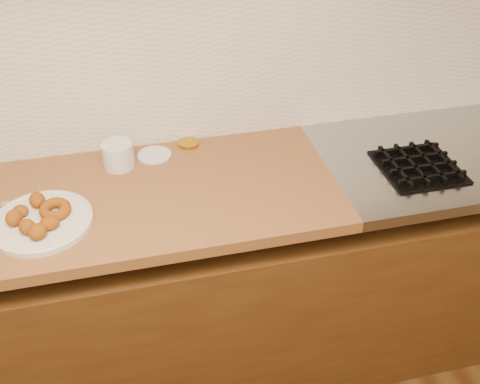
{
  "coord_description": "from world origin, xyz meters",
  "views": [
    {
      "loc": [
        -0.16,
        0.21,
        1.96
      ],
      "look_at": [
        0.17,
        1.58,
        0.93
      ],
      "focal_mm": 42.0,
      "sensor_mm": 36.0,
      "label": 1
    }
  ],
  "objects": [
    {
      "name": "base_cabinet",
      "position": [
        0.0,
        1.69,
        0.39
      ],
      "size": [
        3.6,
        0.6,
        0.77
      ],
      "primitive_type": "cube",
      "color": "#513014",
      "rests_on": "floor"
    },
    {
      "name": "fried_dough_chunks",
      "position": [
        -0.46,
        1.58,
        0.94
      ],
      "size": [
        0.16,
        0.22,
        0.05
      ],
      "color": "#823803",
      "rests_on": "donut_plate"
    },
    {
      "name": "tub_lid",
      "position": [
        -0.07,
        1.89,
        0.9
      ],
      "size": [
        0.16,
        0.16,
        0.01
      ],
      "primitive_type": "cylinder",
      "rotation": [
        0.0,
        0.0,
        0.42
      ],
      "color": "silver",
      "rests_on": "butcher_block"
    },
    {
      "name": "plastic_tub",
      "position": [
        -0.19,
        1.86,
        0.94
      ],
      "size": [
        0.14,
        0.14,
        0.09
      ],
      "primitive_type": "cylinder",
      "rotation": [
        0.0,
        0.0,
        0.42
      ],
      "color": "silver",
      "rests_on": "butcher_block"
    },
    {
      "name": "brass_jar_lid",
      "position": [
        0.06,
        1.94,
        0.91
      ],
      "size": [
        0.09,
        0.09,
        0.01
      ],
      "primitive_type": "cylinder",
      "rotation": [
        0.0,
        0.0,
        -0.17
      ],
      "color": "#B58818",
      "rests_on": "butcher_block"
    },
    {
      "name": "backsplash",
      "position": [
        0.0,
        1.99,
        1.2
      ],
      "size": [
        3.6,
        0.02,
        0.6
      ],
      "primitive_type": "cube",
      "color": "beige",
      "rests_on": "wall_back"
    },
    {
      "name": "wall_back",
      "position": [
        0.0,
        2.0,
        1.35
      ],
      "size": [
        4.0,
        0.02,
        2.7
      ],
      "primitive_type": "cube",
      "color": "#B7A68C",
      "rests_on": "ground"
    },
    {
      "name": "ring_donut",
      "position": [
        -0.39,
        1.62,
        0.93
      ],
      "size": [
        0.1,
        0.1,
        0.04
      ],
      "primitive_type": "torus",
      "rotation": [
        0.1,
        0.0,
        0.01
      ],
      "color": "#823803",
      "rests_on": "donut_plate"
    },
    {
      "name": "wooden_utensil",
      "position": [
        -0.48,
        1.7,
        0.91
      ],
      "size": [
        0.17,
        0.04,
        0.01
      ],
      "primitive_type": "cube",
      "rotation": [
        0.0,
        0.0,
        -0.11
      ],
      "color": "#AC794F",
      "rests_on": "butcher_block"
    },
    {
      "name": "donut_plate",
      "position": [
        -0.43,
        1.6,
        0.91
      ],
      "size": [
        0.3,
        0.3,
        0.02
      ],
      "primitive_type": "cylinder",
      "color": "silver",
      "rests_on": "butcher_block"
    }
  ]
}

